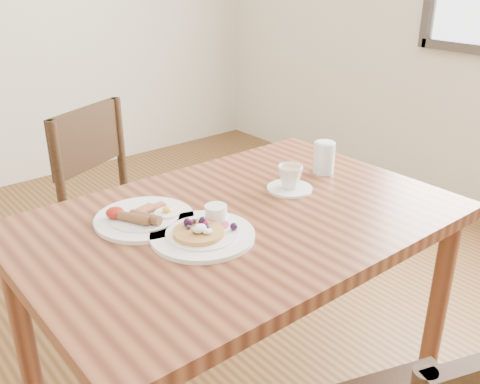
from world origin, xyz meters
The scene contains 6 objects.
dining_table centered at (0.00, 0.00, 0.65)m, with size 1.20×0.80×0.75m.
chair_far centered at (0.01, 0.76, 0.49)m, with size 0.56×0.56×0.88m.
pancake_plate centered at (-0.15, -0.04, 0.76)m, with size 0.27×0.27×0.06m.
breakfast_plate centered at (-0.23, 0.14, 0.76)m, with size 0.27×0.27×0.04m.
teacup_saucer centered at (0.23, 0.04, 0.78)m, with size 0.14×0.14×0.08m.
water_glass centered at (0.42, 0.07, 0.80)m, with size 0.07×0.07×0.10m, color silver.
Camera 1 is at (-0.84, -1.03, 1.41)m, focal length 40.00 mm.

